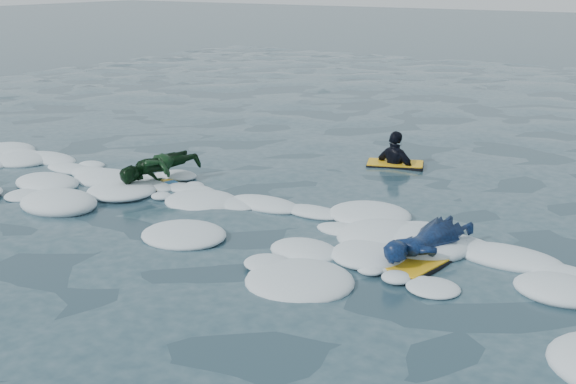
# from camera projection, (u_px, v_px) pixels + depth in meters

# --- Properties ---
(ground) EXTENTS (120.00, 120.00, 0.00)m
(ground) POSITION_uv_depth(u_px,v_px,m) (180.00, 237.00, 9.44)
(ground) COLOR #1B3743
(ground) RESTS_ON ground
(foam_band) EXTENTS (12.00, 3.10, 0.30)m
(foam_band) POSITION_uv_depth(u_px,v_px,m) (228.00, 216.00, 10.27)
(foam_band) COLOR white
(foam_band) RESTS_ON ground
(prone_woman_unit) EXTENTS (0.85, 1.66, 0.41)m
(prone_woman_unit) POSITION_uv_depth(u_px,v_px,m) (427.00, 243.00, 8.67)
(prone_woman_unit) COLOR black
(prone_woman_unit) RESTS_ON ground
(prone_child_unit) EXTENTS (0.98, 1.49, 0.54)m
(prone_child_unit) POSITION_uv_depth(u_px,v_px,m) (160.00, 171.00, 11.56)
(prone_child_unit) COLOR black
(prone_child_unit) RESTS_ON ground
(waiting_rider_unit) EXTENTS (1.12, 0.87, 1.49)m
(waiting_rider_unit) POSITION_uv_depth(u_px,v_px,m) (395.00, 172.00, 12.90)
(waiting_rider_unit) COLOR black
(waiting_rider_unit) RESTS_ON ground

